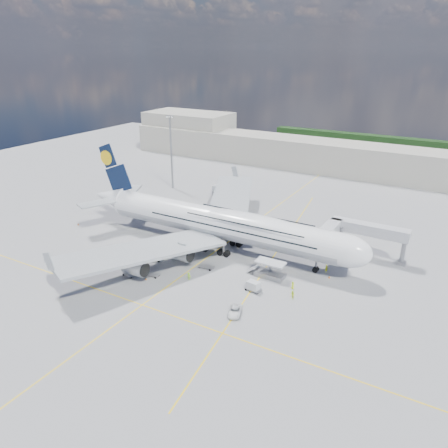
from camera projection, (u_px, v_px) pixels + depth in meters
The scene contains 32 objects.
ground at pixel (198, 264), 101.48m from camera, with size 300.00×300.00×0.00m, color gray.
taxi_line_main at pixel (198, 264), 101.48m from camera, with size 0.25×220.00×0.01m, color yellow.
taxi_line_cross at pixel (142, 305), 85.42m from camera, with size 120.00×0.25×0.01m, color yellow.
taxi_line_diag at pixel (271, 261), 103.04m from camera, with size 0.25×100.00×0.01m, color yellow.
airliner at pixel (220, 223), 106.80m from camera, with size 77.26×79.15×23.71m.
jet_bridge at pixel (353, 232), 101.93m from camera, with size 18.80×12.10×8.50m.
cargo_loader at pixel (269, 271), 95.56m from camera, with size 8.53×3.20×3.67m.
light_mast at pixel (171, 152), 151.10m from camera, with size 3.00×0.70×25.50m.
terminal at pixel (326, 156), 175.48m from camera, with size 180.00×16.00×12.00m, color #B2AD9E.
hangar at pixel (189, 131), 210.70m from camera, with size 40.00×22.00×18.00m, color #B2AD9E.
tree_line at pixel (445, 151), 193.89m from camera, with size 160.00×6.00×8.00m, color #193814.
dolly_row_a at pixel (124, 256), 102.95m from camera, with size 3.73×2.71×2.12m.
dolly_row_b at pixel (129, 275), 96.13m from camera, with size 3.09×2.23×0.41m.
dolly_row_c at pixel (153, 275), 96.09m from camera, with size 3.31×2.09×0.45m.
dolly_back at pixel (143, 249), 108.13m from camera, with size 3.37×2.43×0.44m.
dolly_nose_far at pixel (253, 286), 89.99m from camera, with size 3.59×2.23×2.14m.
dolly_nose_near at pixel (206, 267), 99.42m from camera, with size 3.64×2.24×0.50m.
baggage_tug at pixel (156, 257), 103.01m from camera, with size 3.26×2.46×1.85m.
catering_truck_inner at pixel (243, 223), 120.07m from camera, with size 7.06×4.28×3.93m.
catering_truck_outer at pixel (221, 192), 146.50m from camera, with size 6.36×3.20×3.63m.
service_van at pixel (235, 311), 82.24m from camera, with size 2.20×4.76×1.32m, color white.
crew_nose at pixel (326, 269), 97.43m from camera, with size 0.70×0.46×1.91m, color #E7F319.
crew_loader at pixel (292, 295), 87.05m from camera, with size 0.92×0.72×1.90m, color #E2FF1A.
crew_wing at pixel (133, 263), 100.18m from camera, with size 1.04×0.43×1.78m, color #CDE418.
crew_van at pixel (293, 285), 90.82m from camera, with size 0.83×0.54×1.69m, color #DAF91A.
crew_tug at pixel (189, 276), 94.37m from camera, with size 1.12×0.64×1.73m, color #93E117.
cone_nose at pixel (329, 277), 95.24m from camera, with size 0.43×0.43×0.55m.
cone_wing_left_inner at pixel (239, 218), 127.77m from camera, with size 0.41×0.41×0.52m.
cone_wing_left_outer at pixel (217, 202), 141.34m from camera, with size 0.41×0.41×0.52m.
cone_wing_right_inner at pixel (146, 279), 94.56m from camera, with size 0.38×0.38×0.48m.
cone_wing_right_outer at pixel (91, 271), 97.51m from camera, with size 0.49×0.49×0.62m.
cone_tail at pixel (78, 224), 123.58m from camera, with size 0.47×0.47×0.59m.
Camera 1 is at (50.40, -75.38, 46.91)m, focal length 35.00 mm.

